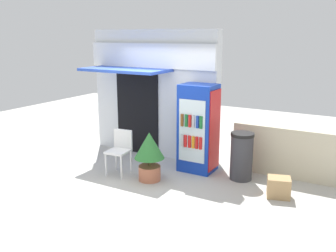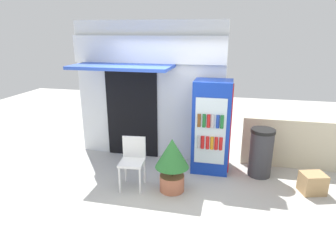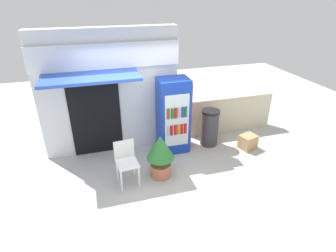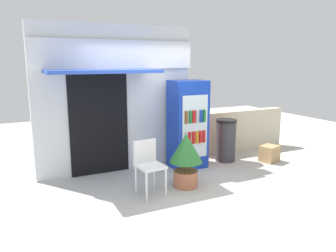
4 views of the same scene
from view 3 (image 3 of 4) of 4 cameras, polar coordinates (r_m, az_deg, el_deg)
name	(u,v)px [view 3 (image 3 of 4)]	position (r m, az deg, el deg)	size (l,w,h in m)	color
ground	(153,181)	(5.74, -3.15, -11.35)	(16.00, 16.00, 0.00)	beige
storefront_building	(109,91)	(6.34, -12.28, 7.14)	(3.12, 1.18, 2.84)	silver
drink_cooler	(173,116)	(6.35, 1.15, 2.13)	(0.72, 0.62, 1.78)	#1438B2
plastic_chair	(126,159)	(5.49, -8.74, -6.84)	(0.45, 0.47, 0.89)	white
potted_plant_near_shop	(160,152)	(5.57, -1.60, -5.55)	(0.58, 0.58, 0.95)	#BC6B4C
trash_bin	(210,127)	(6.83, 8.67, -0.30)	(0.45, 0.45, 0.92)	#38383D
stone_boundary_wall	(230,114)	(7.63, 12.74, 2.55)	(2.37, 0.22, 0.99)	beige
cardboard_box	(248,142)	(6.99, 16.33, -3.19)	(0.38, 0.32, 0.35)	tan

